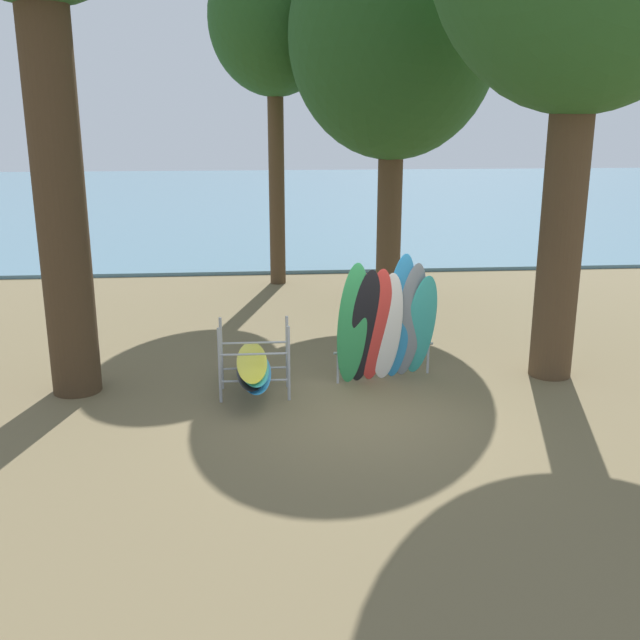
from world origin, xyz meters
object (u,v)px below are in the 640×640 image
object	(u,v)px
tree_far_left_back	(274,22)
leaning_board_pile	(387,325)
tree_mid_behind	(394,38)
board_storage_rack	(253,366)

from	to	relation	value
tree_far_left_back	leaning_board_pile	distance (m)	9.75
tree_mid_behind	leaning_board_pile	distance (m)	7.51
tree_mid_behind	tree_far_left_back	distance (m)	3.53
board_storage_rack	tree_mid_behind	bearing A→B (deg)	61.03
tree_mid_behind	tree_far_left_back	world-z (taller)	tree_mid_behind
tree_far_left_back	board_storage_rack	world-z (taller)	tree_far_left_back
tree_mid_behind	leaning_board_pile	size ratio (longest dim) A/B	3.83
tree_mid_behind	leaning_board_pile	xyz separation A→B (m)	(-0.97, -5.50, -5.03)
tree_far_left_back	board_storage_rack	bearing A→B (deg)	-94.47
tree_far_left_back	tree_mid_behind	bearing A→B (deg)	-41.91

